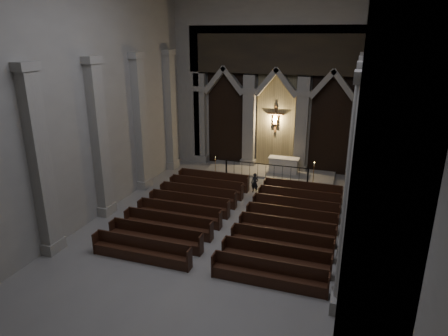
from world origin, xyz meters
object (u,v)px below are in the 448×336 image
pews (234,219)px  worshipper (255,183)px  altar_rail (266,169)px  candle_stand_right (313,179)px  altar (284,165)px  candle_stand_left (215,169)px

pews → worshipper: worshipper is taller
altar_rail → pews: size_ratio=0.56×
candle_stand_right → pews: (-3.03, -6.85, -0.08)m
candle_stand_right → altar_rail: bearing=-179.8°
candle_stand_right → pews: size_ratio=0.15×
candle_stand_right → pews: candle_stand_right is taller
candle_stand_right → worshipper: 3.97m
altar → pews: size_ratio=0.21×
altar → pews: altar is taller
candle_stand_left → worshipper: 4.05m
candle_stand_left → worshipper: candle_stand_left is taller
altar_rail → candle_stand_left: size_ratio=4.41×
altar → pews: bearing=-96.4°
altar_rail → candle_stand_right: bearing=0.2°
altar_rail → candle_stand_left: candle_stand_left is taller
altar → pews: 8.19m
altar_rail → candle_stand_right: candle_stand_right is taller
candle_stand_left → pews: candle_stand_left is taller
altar → candle_stand_left: bearing=-161.9°
altar → candle_stand_left: (-4.34, -1.42, -0.33)m
candle_stand_right → pews: 7.49m
altar → candle_stand_right: bearing=-31.4°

